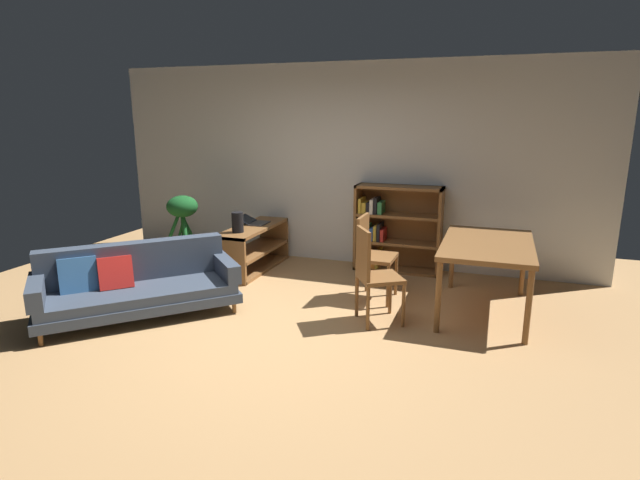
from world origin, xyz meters
TOP-DOWN VIEW (x-y plane):
  - ground_plane at (0.00, 0.00)m, footprint 8.16×8.16m
  - back_wall_panel at (0.00, 2.70)m, footprint 6.80×0.10m
  - fabric_couch at (-1.43, 0.04)m, footprint 1.92×1.93m
  - media_console at (-0.99, 1.87)m, footprint 0.43×1.33m
  - open_laptop at (-1.05, 2.02)m, footprint 0.39×0.33m
  - desk_speaker at (-1.01, 1.49)m, footprint 0.15×0.15m
  - potted_floor_plant at (-2.06, 1.86)m, footprint 0.43×0.48m
  - dining_table at (1.96, 1.30)m, footprint 0.89×1.48m
  - dining_chair_near at (0.93, 0.65)m, footprint 0.55×0.55m
  - dining_chair_far at (0.75, 1.31)m, footprint 0.39×0.46m
  - bookshelf at (0.74, 2.50)m, footprint 1.12×0.35m

SIDE VIEW (x-z plane):
  - ground_plane at x=0.00m, z-range 0.00..0.00m
  - media_console at x=-0.99m, z-range -0.01..0.59m
  - fabric_couch at x=-1.43m, z-range -0.03..0.69m
  - dining_chair_near at x=0.93m, z-range 0.05..1.01m
  - dining_chair_far at x=0.75m, z-range 0.07..1.02m
  - bookshelf at x=0.74m, z-range -0.01..1.12m
  - potted_floor_plant at x=-2.06m, z-range 0.14..1.09m
  - open_laptop at x=-1.05m, z-range 0.57..0.67m
  - dining_table at x=1.96m, z-range 0.31..1.06m
  - desk_speaker at x=-1.01m, z-range 0.59..0.85m
  - back_wall_panel at x=0.00m, z-range 0.00..2.70m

